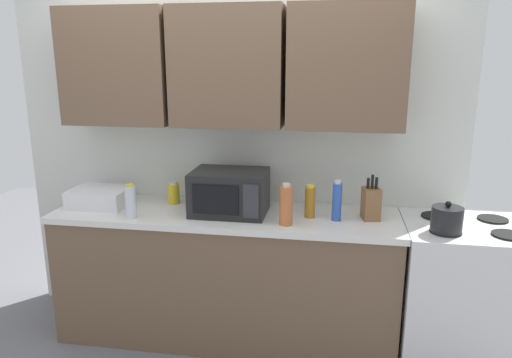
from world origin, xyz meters
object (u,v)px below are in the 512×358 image
object	(u,v)px
kettle	(447,219)
bottle_spice_jar	(286,205)
dish_rack	(100,197)
bottle_amber_vinegar	(310,202)
stove_range	(462,294)
bottle_blue_cleaner	(337,201)
knife_block	(371,203)
microwave	(230,192)
bottle_clear_tall	(131,202)
bottle_yellow_mustard	(174,193)

from	to	relation	value
kettle	bottle_spice_jar	xyz separation A→B (m)	(-0.93, -0.02, 0.04)
dish_rack	bottle_amber_vinegar	bearing A→B (deg)	-0.44
stove_range	dish_rack	world-z (taller)	dish_rack
dish_rack	bottle_blue_cleaner	size ratio (longest dim) A/B	1.46
kettle	bottle_amber_vinegar	xyz separation A→B (m)	(-0.79, 0.15, 0.02)
dish_rack	knife_block	size ratio (longest dim) A/B	1.32
bottle_blue_cleaner	dish_rack	bearing A→B (deg)	178.34
microwave	dish_rack	size ratio (longest dim) A/B	1.26
bottle_clear_tall	bottle_yellow_mustard	bearing A→B (deg)	64.54
microwave	bottle_blue_cleaner	world-z (taller)	microwave
knife_block	bottle_amber_vinegar	distance (m)	0.38
stove_range	bottle_yellow_mustard	bearing A→B (deg)	175.59
dish_rack	knife_block	bearing A→B (deg)	0.45
knife_block	bottle_yellow_mustard	distance (m)	1.33
bottle_spice_jar	bottle_blue_cleaner	bearing A→B (deg)	23.31
stove_range	knife_block	distance (m)	0.81
dish_rack	bottle_amber_vinegar	distance (m)	1.43
knife_block	bottle_blue_cleaner	bearing A→B (deg)	-163.95
bottle_yellow_mustard	knife_block	bearing A→B (deg)	-4.88
microwave	bottle_spice_jar	bearing A→B (deg)	-23.47
bottle_spice_jar	microwave	bearing A→B (deg)	156.53
microwave	knife_block	distance (m)	0.90
bottle_amber_vinegar	kettle	bearing A→B (deg)	-10.64
dish_rack	bottle_blue_cleaner	xyz separation A→B (m)	(1.60, -0.05, 0.06)
microwave	bottle_yellow_mustard	distance (m)	0.45
bottle_yellow_mustard	bottle_blue_cleaner	size ratio (longest dim) A/B	0.60
stove_range	bottle_blue_cleaner	size ratio (longest dim) A/B	3.49
bottle_clear_tall	bottle_spice_jar	distance (m)	0.98
microwave	kettle	bearing A→B (deg)	-6.55
microwave	bottle_amber_vinegar	size ratio (longest dim) A/B	2.25
stove_range	kettle	distance (m)	0.58
kettle	microwave	size ratio (longest dim) A/B	0.37
bottle_blue_cleaner	kettle	bearing A→B (deg)	-10.30
kettle	bottle_amber_vinegar	size ratio (longest dim) A/B	0.84
bottle_clear_tall	bottle_spice_jar	bearing A→B (deg)	2.15
bottle_amber_vinegar	bottle_spice_jar	xyz separation A→B (m)	(-0.14, -0.17, 0.02)
bottle_amber_vinegar	stove_range	bearing A→B (deg)	-0.54
dish_rack	knife_block	world-z (taller)	knife_block
bottle_amber_vinegar	bottle_spice_jar	world-z (taller)	bottle_spice_jar
kettle	bottle_amber_vinegar	world-z (taller)	bottle_amber_vinegar
bottle_yellow_mustard	bottle_spice_jar	bearing A→B (deg)	-20.48
kettle	bottle_spice_jar	size ratio (longest dim) A/B	0.69
bottle_clear_tall	dish_rack	bearing A→B (deg)	146.29
bottle_amber_vinegar	bottle_yellow_mustard	bearing A→B (deg)	171.71
bottle_clear_tall	bottle_yellow_mustard	size ratio (longest dim) A/B	1.41
knife_block	bottle_blue_cleaner	world-z (taller)	knife_block
dish_rack	bottle_clear_tall	size ratio (longest dim) A/B	1.72
kettle	bottle_blue_cleaner	world-z (taller)	bottle_blue_cleaner
stove_range	bottle_spice_jar	bearing A→B (deg)	-171.89
microwave	dish_rack	world-z (taller)	microwave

